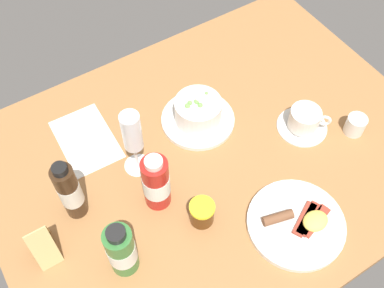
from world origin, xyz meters
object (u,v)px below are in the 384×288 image
Objects in this scene: wine_glass at (132,135)px; sauce_bottle_brown at (70,191)px; menu_card at (41,242)px; jam_jar at (202,213)px; coffee_cup at (304,120)px; sauce_bottle_red at (156,183)px; cutlery_setting at (86,140)px; porridge_bowl at (198,113)px; creamer_jug at (355,125)px; sauce_bottle_green at (121,250)px; breakfast_plate at (297,223)px.

wine_glass is 1.05× the size of sauce_bottle_brown.
sauce_bottle_brown reaches higher than menu_card.
sauce_bottle_brown is (22.87, -17.21, 5.44)cm from jam_jar.
sauce_bottle_brown is at bearing -36.96° from jam_jar.
coffee_cup is 2.10× the size of jam_jar.
wine_glass reaches higher than sauce_bottle_red.
coffee_cup is 1.31× the size of menu_card.
wine_glass is at bearing -16.54° from coffee_cup.
menu_card is (68.93, -3.61, 2.00)cm from coffee_cup.
jam_jar reaches higher than cutlery_setting.
cutlery_setting is 2.03× the size of menu_card.
sauce_bottle_red is at bearing -58.69° from jam_jar.
porridge_bowl is 40.03cm from creamer_jug.
sauce_bottle_red reaches higher than coffee_cup.
wine_glass reaches higher than sauce_bottle_brown.
sauce_bottle_green is (55.67, 8.13, 4.67)cm from coffee_cup.
porridge_bowl is at bearing 160.42° from cutlery_setting.
menu_card is at bearing -2.99° from coffee_cup.
sauce_bottle_green is at bearing 0.28° from creamer_jug.
breakfast_plate is (29.08, 12.84, -1.68)cm from creamer_jug.
breakfast_plate is (-3.00, 36.75, -2.63)cm from porridge_bowl.
coffee_cup is 60.08cm from sauce_bottle_brown.
sauce_bottle_red reaches higher than creamer_jug.
wine_glass is 23.21cm from jam_jar.
coffee_cup reaches higher than jam_jar.
porridge_bowl is 22.18cm from wine_glass.
sauce_bottle_red is at bearing 35.64° from porridge_bowl.
sauce_bottle_green is (65.87, 0.32, 4.93)cm from creamer_jug.
cutlery_setting is at bearing -27.69° from coffee_cup.
porridge_bowl is at bearing -144.35° from sauce_bottle_green.
breakfast_plate is at bearing 143.43° from sauce_bottle_brown.
porridge_bowl reaches higher than breakfast_plate.
cutlery_setting is 1.04× the size of wine_glass.
sauce_bottle_green is 1.65× the size of menu_card.
sauce_bottle_brown is 1.85× the size of menu_card.
sauce_bottle_red reaches higher than jam_jar.
creamer_jug is 46.44cm from jam_jar.
wine_glass reaches higher than porridge_bowl.
sauce_bottle_brown is (37.22, 6.91, 4.98)cm from porridge_bowl.
wine_glass is 3.13× the size of jam_jar.
cutlery_setting is at bearing -131.43° from menu_card.
wine_glass is at bearing -91.98° from sauce_bottle_red.
menu_card is at bearing 48.57° from cutlery_setting.
cutlery_setting is (27.41, -9.75, -3.35)cm from porridge_bowl.
cutlery_setting is 1.09× the size of sauce_bottle_brown.
wine_glass reaches higher than creamer_jug.
sauce_bottle_green is at bearing 35.68° from sauce_bottle_red.
jam_jar is at bearing 121.31° from sauce_bottle_red.
sauce_bottle_brown is at bearing -24.01° from sauce_bottle_red.
coffee_cup is 44.62cm from wine_glass.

